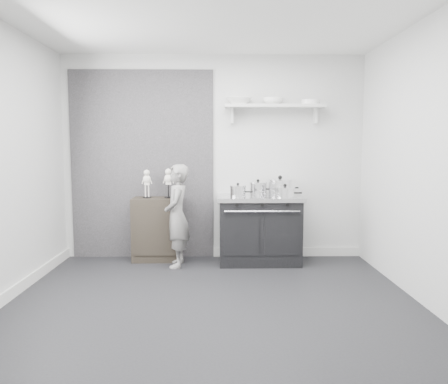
{
  "coord_description": "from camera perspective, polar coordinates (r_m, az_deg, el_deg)",
  "views": [
    {
      "loc": [
        0.05,
        -4.07,
        1.5
      ],
      "look_at": [
        0.13,
        0.95,
        0.97
      ],
      "focal_mm": 35.0,
      "sensor_mm": 36.0,
      "label": 1
    }
  ],
  "objects": [
    {
      "name": "bowl_small",
      "position": [
        5.81,
        6.42,
        11.7
      ],
      "size": [
        0.27,
        0.27,
        0.08
      ],
      "primitive_type": "imported",
      "color": "white",
      "rests_on": "wall_shelf"
    },
    {
      "name": "pot_back_right",
      "position": [
        5.74,
        7.32,
        0.65
      ],
      "size": [
        0.4,
        0.31,
        0.25
      ],
      "color": "silver",
      "rests_on": "stove"
    },
    {
      "name": "stove",
      "position": [
        5.67,
        4.63,
        -4.83
      ],
      "size": [
        1.08,
        0.68,
        0.87
      ],
      "color": "black",
      "rests_on": "ground"
    },
    {
      "name": "pot_front_right",
      "position": [
        5.45,
        7.96,
        -0.03
      ],
      "size": [
        0.34,
        0.25,
        0.17
      ],
      "color": "silver",
      "rests_on": "stove"
    },
    {
      "name": "bowl_large",
      "position": [
        5.77,
        1.97,
        11.77
      ],
      "size": [
        0.33,
        0.33,
        0.08
      ],
      "primitive_type": "imported",
      "color": "white",
      "rests_on": "wall_shelf"
    },
    {
      "name": "child",
      "position": [
        5.46,
        -6.16,
        -3.11
      ],
      "size": [
        0.31,
        0.47,
        1.28
      ],
      "primitive_type": "imported",
      "rotation": [
        0.0,
        0.0,
        -1.57
      ],
      "color": "gray",
      "rests_on": "ground"
    },
    {
      "name": "pot_back_left",
      "position": [
        5.69,
        4.46,
        0.46
      ],
      "size": [
        0.32,
        0.23,
        0.21
      ],
      "color": "silver",
      "rests_on": "stove"
    },
    {
      "name": "ground",
      "position": [
        4.33,
        -1.58,
        -14.26
      ],
      "size": [
        4.0,
        4.0,
        0.0
      ],
      "primitive_type": "plane",
      "color": "black",
      "rests_on": "ground"
    },
    {
      "name": "pot_front_left",
      "position": [
        5.46,
        1.83,
        0.12
      ],
      "size": [
        0.29,
        0.2,
        0.18
      ],
      "color": "silver",
      "rests_on": "stove"
    },
    {
      "name": "skeleton_torso",
      "position": [
        5.73,
        -7.28,
        1.43
      ],
      "size": [
        0.12,
        0.08,
        0.44
      ],
      "primitive_type": null,
      "color": "silver",
      "rests_on": "side_cabinet"
    },
    {
      "name": "skeleton_full",
      "position": [
        5.77,
        -10.04,
        1.34
      ],
      "size": [
        0.12,
        0.08,
        0.42
      ],
      "primitive_type": null,
      "color": "silver",
      "rests_on": "side_cabinet"
    },
    {
      "name": "side_cabinet",
      "position": [
        5.83,
        -8.66,
        -4.8
      ],
      "size": [
        0.64,
        0.37,
        0.83
      ],
      "primitive_type": "cube",
      "color": "black",
      "rests_on": "ground"
    },
    {
      "name": "wall_shelf",
      "position": [
        5.81,
        6.63,
        10.97
      ],
      "size": [
        1.3,
        0.26,
        0.24
      ],
      "color": "silver",
      "rests_on": "room_shell"
    },
    {
      "name": "plate_stack",
      "position": [
        5.89,
        11.23,
        11.43
      ],
      "size": [
        0.24,
        0.24,
        0.06
      ],
      "primitive_type": "cylinder",
      "color": "white",
      "rests_on": "wall_shelf"
    },
    {
      "name": "room_shell",
      "position": [
        4.22,
        -2.83,
        7.87
      ],
      "size": [
        4.02,
        3.62,
        2.71
      ],
      "color": "silver",
      "rests_on": "ground"
    }
  ]
}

